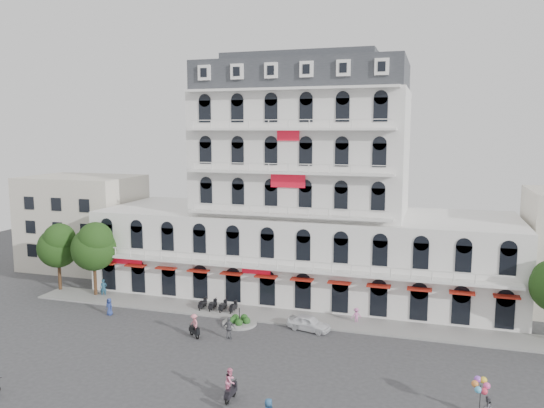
{
  "coord_description": "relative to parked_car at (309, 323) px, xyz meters",
  "views": [
    {
      "loc": [
        13.68,
        -38.25,
        17.87
      ],
      "look_at": [
        -1.06,
        10.0,
        10.87
      ],
      "focal_mm": 35.0,
      "sensor_mm": 36.0,
      "label": 1
    }
  ],
  "objects": [
    {
      "name": "parked_car",
      "position": [
        0.0,
        0.0,
        0.0
      ],
      "size": [
        4.24,
        2.46,
        1.35
      ],
      "primitive_type": "imported",
      "rotation": [
        0.0,
        0.0,
        1.34
      ],
      "color": "white",
      "rests_on": "ground"
    },
    {
      "name": "main_building",
      "position": [
        -3.48,
        11.49,
        9.28
      ],
      "size": [
        45.0,
        15.0,
        25.8
      ],
      "color": "silver",
      "rests_on": "ground"
    },
    {
      "name": "sidewalk",
      "position": [
        -3.48,
        2.49,
        -0.6
      ],
      "size": [
        53.0,
        4.0,
        0.16
      ],
      "primitive_type": "cube",
      "color": "gray",
      "rests_on": "ground"
    },
    {
      "name": "pedestrian_mid",
      "position": [
        -6.12,
        -3.98,
        0.3
      ],
      "size": [
        1.14,
        0.48,
        1.95
      ],
      "primitive_type": "imported",
      "rotation": [
        0.0,
        0.0,
        3.15
      ],
      "color": "#58595F",
      "rests_on": "ground"
    },
    {
      "name": "tree_west_inner",
      "position": [
        -24.43,
        2.97,
        5.01
      ],
      "size": [
        4.76,
        4.76,
        8.25
      ],
      "color": "#382314",
      "rests_on": "ground"
    },
    {
      "name": "ground",
      "position": [
        -3.48,
        -6.51,
        -0.68
      ],
      "size": [
        120.0,
        120.0,
        0.0
      ],
      "primitive_type": "plane",
      "color": "#38383A",
      "rests_on": "ground"
    },
    {
      "name": "rider_center",
      "position": [
        -9.19,
        -4.47,
        0.43
      ],
      "size": [
        1.41,
        1.21,
        2.11
      ],
      "rotation": [
        0.0,
        0.0,
        5.61
      ],
      "color": "black",
      "rests_on": "ground"
    },
    {
      "name": "pedestrian_right",
      "position": [
        3.85,
        2.99,
        0.07
      ],
      "size": [
        1.11,
        0.91,
        1.5
      ],
      "primitive_type": "imported",
      "rotation": [
        0.0,
        0.0,
        3.58
      ],
      "color": "#C468A5",
      "rests_on": "ground"
    },
    {
      "name": "pedestrian_far",
      "position": [
        -23.48,
        2.99,
        0.29
      ],
      "size": [
        0.84,
        0.73,
        1.94
      ],
      "primitive_type": "imported",
      "rotation": [
        0.0,
        0.0,
        0.47
      ],
      "color": "navy",
      "rests_on": "ground"
    },
    {
      "name": "tree_west_outer",
      "position": [
        -29.43,
        3.47,
        4.67
      ],
      "size": [
        4.5,
        4.48,
        7.76
      ],
      "color": "#382314",
      "rests_on": "ground"
    },
    {
      "name": "flank_building_west",
      "position": [
        -33.48,
        13.49,
        5.32
      ],
      "size": [
        14.0,
        10.0,
        12.0
      ],
      "primitive_type": "cube",
      "color": "beige",
      "rests_on": "ground"
    },
    {
      "name": "balloon_vendor",
      "position": [
        13.81,
        -11.01,
        0.66
      ],
      "size": [
        1.41,
        1.27,
        2.45
      ],
      "color": "#5B5B62",
      "rests_on": "ground"
    },
    {
      "name": "pedestrian_left",
      "position": [
        -19.54,
        -1.78,
        0.17
      ],
      "size": [
        0.93,
        0.72,
        1.69
      ],
      "primitive_type": "imported",
      "rotation": [
        0.0,
        0.0,
        -0.24
      ],
      "color": "navy",
      "rests_on": "ground"
    },
    {
      "name": "parked_scooter_row",
      "position": [
        -9.83,
        2.29,
        -0.68
      ],
      "size": [
        4.4,
        1.8,
        1.1
      ],
      "primitive_type": null,
      "color": "black",
      "rests_on": "ground"
    },
    {
      "name": "rider_southwest",
      "position": [
        -2.15,
        -13.77,
        0.51
      ],
      "size": [
        0.72,
        1.7,
        2.29
      ],
      "rotation": [
        0.0,
        0.0,
        1.53
      ],
      "color": "black",
      "rests_on": "ground"
    },
    {
      "name": "traffic_island",
      "position": [
        -6.48,
        -0.51,
        -0.42
      ],
      "size": [
        3.2,
        3.2,
        1.6
      ],
      "color": "gray",
      "rests_on": "ground"
    }
  ]
}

